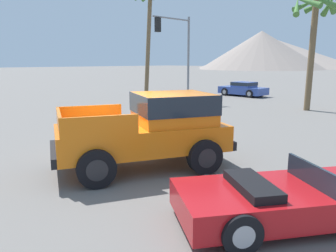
{
  "coord_description": "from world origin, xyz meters",
  "views": [
    {
      "loc": [
        7.03,
        -5.33,
        2.94
      ],
      "look_at": [
        0.26,
        1.32,
        1.06
      ],
      "focal_mm": 35.0,
      "sensor_mm": 36.0,
      "label": 1
    }
  ],
  "objects_px": {
    "orange_pickup_truck": "(154,126)",
    "palm_tree_leaning": "(146,14)",
    "parked_car_blue": "(243,89)",
    "traffic_light_crosswalk": "(176,43)",
    "red_convertible_car": "(286,199)",
    "palm_tree_tall": "(313,21)"
  },
  "relations": [
    {
      "from": "orange_pickup_truck",
      "to": "traffic_light_crosswalk",
      "type": "bearing_deg",
      "value": 156.19
    },
    {
      "from": "orange_pickup_truck",
      "to": "red_convertible_car",
      "type": "bearing_deg",
      "value": 18.73
    },
    {
      "from": "traffic_light_crosswalk",
      "to": "palm_tree_leaning",
      "type": "xyz_separation_m",
      "value": [
        -6.24,
        2.71,
        2.73
      ]
    },
    {
      "from": "orange_pickup_truck",
      "to": "palm_tree_leaning",
      "type": "relative_size",
      "value": 0.56
    },
    {
      "from": "parked_car_blue",
      "to": "traffic_light_crosswalk",
      "type": "height_order",
      "value": "traffic_light_crosswalk"
    },
    {
      "from": "orange_pickup_truck",
      "to": "parked_car_blue",
      "type": "relative_size",
      "value": 1.29
    },
    {
      "from": "parked_car_blue",
      "to": "palm_tree_leaning",
      "type": "bearing_deg",
      "value": 128.07
    },
    {
      "from": "traffic_light_crosswalk",
      "to": "palm_tree_tall",
      "type": "distance_m",
      "value": 8.59
    },
    {
      "from": "traffic_light_crosswalk",
      "to": "palm_tree_leaning",
      "type": "relative_size",
      "value": 0.64
    },
    {
      "from": "parked_car_blue",
      "to": "palm_tree_tall",
      "type": "distance_m",
      "value": 9.73
    },
    {
      "from": "orange_pickup_truck",
      "to": "parked_car_blue",
      "type": "height_order",
      "value": "orange_pickup_truck"
    },
    {
      "from": "red_convertible_car",
      "to": "palm_tree_leaning",
      "type": "distance_m",
      "value": 24.91
    },
    {
      "from": "orange_pickup_truck",
      "to": "traffic_light_crosswalk",
      "type": "distance_m",
      "value": 14.47
    },
    {
      "from": "parked_car_blue",
      "to": "palm_tree_leaning",
      "type": "distance_m",
      "value": 10.5
    },
    {
      "from": "parked_car_blue",
      "to": "orange_pickup_truck",
      "type": "bearing_deg",
      "value": -153.04
    },
    {
      "from": "orange_pickup_truck",
      "to": "parked_car_blue",
      "type": "xyz_separation_m",
      "value": [
        -8.91,
        18.37,
        -0.55
      ]
    },
    {
      "from": "orange_pickup_truck",
      "to": "palm_tree_tall",
      "type": "height_order",
      "value": "palm_tree_tall"
    },
    {
      "from": "traffic_light_crosswalk",
      "to": "palm_tree_tall",
      "type": "bearing_deg",
      "value": 113.17
    },
    {
      "from": "red_convertible_car",
      "to": "palm_tree_leaning",
      "type": "height_order",
      "value": "palm_tree_leaning"
    },
    {
      "from": "orange_pickup_truck",
      "to": "traffic_light_crosswalk",
      "type": "height_order",
      "value": "traffic_light_crosswalk"
    },
    {
      "from": "orange_pickup_truck",
      "to": "palm_tree_leaning",
      "type": "bearing_deg",
      "value": 164.2
    },
    {
      "from": "traffic_light_crosswalk",
      "to": "palm_tree_tall",
      "type": "xyz_separation_m",
      "value": [
        7.84,
        3.35,
        1.06
      ]
    }
  ]
}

